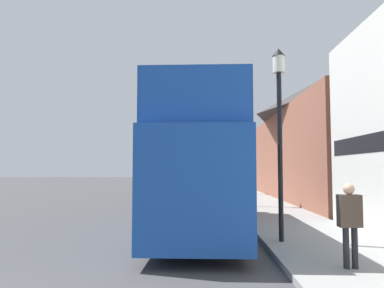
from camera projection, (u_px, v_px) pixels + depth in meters
name	position (u px, v px, depth m)	size (l,w,h in m)	color
ground_plane	(137.00, 200.00, 24.99)	(144.00, 144.00, 0.00)	#3D3D3F
sidewalk	(258.00, 203.00, 21.80)	(3.25, 108.00, 0.14)	gray
brick_terrace_rear	(321.00, 140.00, 24.86)	(6.00, 20.56, 8.01)	#935642
tour_bus	(200.00, 173.00, 12.49)	(2.63, 9.94, 4.28)	#19479E
parked_car_ahead_of_bus	(212.00, 196.00, 19.76)	(1.85, 4.24, 1.31)	navy
pedestrian_third	(350.00, 217.00, 7.23)	(0.43, 0.23, 1.63)	#232328
lamp_post_nearest	(279.00, 108.00, 10.10)	(0.35, 0.35, 5.20)	black
lamp_post_second	(240.00, 141.00, 19.65)	(0.35, 0.35, 4.92)	black
lamp_post_third	(230.00, 152.00, 29.18)	(0.35, 0.35, 4.70)	black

